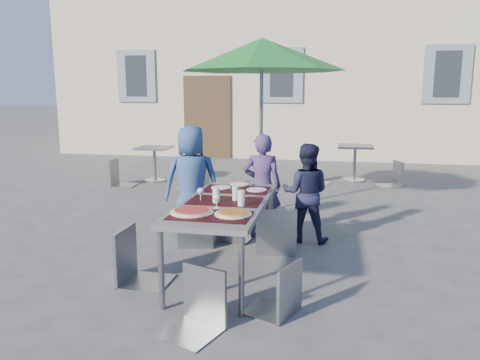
% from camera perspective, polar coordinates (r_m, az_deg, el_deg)
% --- Properties ---
extents(ground, '(90.00, 90.00, 0.00)m').
position_cam_1_polar(ground, '(5.34, -4.51, -9.05)').
color(ground, '#4B4C4E').
rests_on(ground, ground).
extents(dining_table, '(0.80, 1.85, 0.76)m').
position_cam_1_polar(dining_table, '(4.60, -1.87, -3.26)').
color(dining_table, '#424247').
rests_on(dining_table, ground).
extents(pizza_near_left, '(0.38, 0.38, 0.03)m').
position_cam_1_polar(pizza_near_left, '(4.16, -5.89, -3.79)').
color(pizza_near_left, white).
rests_on(pizza_near_left, dining_table).
extents(pizza_near_right, '(0.33, 0.33, 0.03)m').
position_cam_1_polar(pizza_near_right, '(4.07, -0.86, -4.06)').
color(pizza_near_right, white).
rests_on(pizza_near_right, dining_table).
extents(glassware, '(0.50, 0.40, 0.15)m').
position_cam_1_polar(glassware, '(4.48, -1.66, -1.89)').
color(glassware, silver).
rests_on(glassware, dining_table).
extents(place_settings, '(0.67, 0.48, 0.01)m').
position_cam_1_polar(place_settings, '(5.20, -0.09, -0.87)').
color(place_settings, white).
rests_on(place_settings, dining_table).
extents(child_0, '(0.78, 0.62, 1.41)m').
position_cam_1_polar(child_0, '(5.86, -5.91, -0.15)').
color(child_0, '#304F84').
rests_on(child_0, ground).
extents(child_1, '(0.49, 0.33, 1.31)m').
position_cam_1_polar(child_1, '(5.78, 2.72, -0.76)').
color(child_1, '#473268').
rests_on(child_1, ground).
extents(child_2, '(0.60, 0.36, 1.20)m').
position_cam_1_polar(child_2, '(5.70, 8.01, -1.56)').
color(child_2, '#1A1D3A').
rests_on(child_2, ground).
extents(chair_0, '(0.50, 0.51, 0.93)m').
position_cam_1_polar(chair_0, '(5.47, -5.47, -2.62)').
color(chair_0, gray).
rests_on(chair_0, ground).
extents(chair_1, '(0.46, 0.46, 0.89)m').
position_cam_1_polar(chair_1, '(5.64, -0.92, -2.45)').
color(chair_1, gray).
rests_on(chair_1, ground).
extents(chair_2, '(0.49, 0.49, 1.01)m').
position_cam_1_polar(chair_2, '(5.23, 4.55, -2.66)').
color(chair_2, gray).
rests_on(chair_2, ground).
extents(chair_3, '(0.46, 0.45, 1.00)m').
position_cam_1_polar(chair_3, '(4.54, -12.79, -5.09)').
color(chair_3, gray).
rests_on(chair_3, ground).
extents(chair_4, '(0.50, 0.50, 0.86)m').
position_cam_1_polar(chair_4, '(3.83, 4.95, -9.36)').
color(chair_4, gray).
rests_on(chair_4, ground).
extents(chair_5, '(0.51, 0.52, 0.91)m').
position_cam_1_polar(chair_5, '(3.60, -5.31, -10.20)').
color(chair_5, gray).
rests_on(chair_5, ground).
extents(patio_umbrella, '(2.41, 2.41, 2.56)m').
position_cam_1_polar(patio_umbrella, '(6.94, 2.66, 14.85)').
color(patio_umbrella, '#B6B8BE').
rests_on(patio_umbrella, ground).
extents(cafe_table_0, '(0.65, 0.65, 0.70)m').
position_cam_1_polar(cafe_table_0, '(9.58, -10.36, 2.56)').
color(cafe_table_0, '#B6B8BE').
rests_on(cafe_table_0, ground).
extents(bg_chair_l_0, '(0.47, 0.46, 0.98)m').
position_cam_1_polar(bg_chair_l_0, '(9.30, -14.61, 2.85)').
color(bg_chair_l_0, gray).
rests_on(bg_chair_l_0, ground).
extents(bg_chair_r_0, '(0.56, 0.56, 0.99)m').
position_cam_1_polar(bg_chair_r_0, '(8.70, -5.22, 2.69)').
color(bg_chair_r_0, gray).
rests_on(bg_chair_r_0, ground).
extents(cafe_table_1, '(0.68, 0.68, 0.73)m').
position_cam_1_polar(cafe_table_1, '(9.71, 13.83, 2.73)').
color(cafe_table_1, '#B6B8BE').
rests_on(cafe_table_1, ground).
extents(bg_chair_l_1, '(0.46, 0.45, 0.86)m').
position_cam_1_polar(bg_chair_l_1, '(9.39, 9.27, 2.65)').
color(bg_chair_l_1, '#91969D').
rests_on(bg_chair_l_1, ground).
extents(bg_chair_r_1, '(0.52, 0.52, 0.93)m').
position_cam_1_polar(bg_chair_r_1, '(9.41, 18.27, 2.53)').
color(bg_chair_r_1, gray).
rests_on(bg_chair_r_1, ground).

